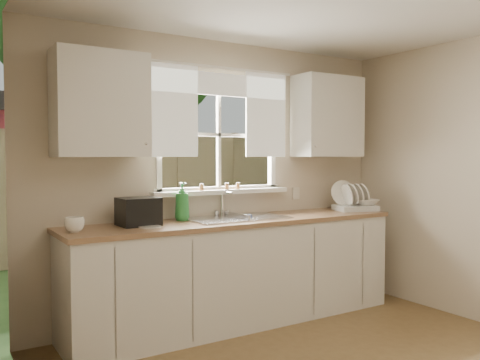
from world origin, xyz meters
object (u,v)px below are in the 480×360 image
cup (75,225)px  black_appliance (138,212)px  soap_bottle_a (182,202)px  dish_rack (354,202)px

cup → black_appliance: 0.53m
soap_bottle_a → black_appliance: (-0.42, -0.09, -0.05)m
cup → soap_bottle_a: bearing=1.6°
black_appliance → cup: bearing=-171.3°
dish_rack → black_appliance: 2.24m
black_appliance → soap_bottle_a: bearing=11.2°
dish_rack → soap_bottle_a: bearing=173.9°
dish_rack → black_appliance: (-2.23, 0.10, 0.03)m
soap_bottle_a → cup: size_ratio=2.31×
soap_bottle_a → cup: (-0.94, -0.18, -0.11)m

